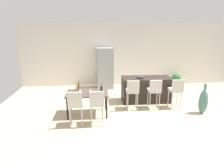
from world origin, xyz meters
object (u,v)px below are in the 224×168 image
potted_plant (176,79)px  wine_bottle_middle (101,90)px  bar_chair_middle (155,90)px  wine_glass_near (91,92)px  bar_chair_right (176,89)px  kitchen_island (146,89)px  wine_glass_right (90,90)px  refrigerator (105,68)px  dining_chair_far (97,103)px  bar_chair_left (133,90)px  floor_vase (203,101)px  dining_chair_near (75,103)px  wine_glass_far (80,90)px  wine_bottle_left (79,87)px  dining_table (87,95)px  fruit_bowl (141,77)px

potted_plant → wine_bottle_middle: bearing=-139.7°
bar_chair_middle → wine_glass_near: bearing=-164.5°
bar_chair_right → wine_glass_near: bearing=-168.4°
kitchen_island → wine_glass_near: bearing=-146.0°
bar_chair_right → kitchen_island: bearing=137.2°
wine_glass_right → refrigerator: 3.07m
dining_chair_far → wine_glass_near: (-0.16, 0.44, 0.17)m
bar_chair_left → floor_vase: size_ratio=1.04×
dining_chair_near → floor_vase: bearing=7.9°
bar_chair_left → bar_chair_middle: same height
dining_chair_far → potted_plant: 5.25m
wine_bottle_middle → wine_glass_far: wine_bottle_middle is taller
refrigerator → dining_chair_far: bearing=-96.1°
bar_chair_right → wine_bottle_middle: (-2.53, -0.46, 0.17)m
refrigerator → dining_chair_near: bearing=-105.0°
floor_vase → wine_bottle_left: bearing=173.3°
wine_glass_near → refrigerator: refrigerator is taller
dining_table → bar_chair_middle: bearing=6.7°
bar_chair_right → refrigerator: 3.48m
dining_chair_far → wine_bottle_left: (-0.57, 1.02, 0.16)m
dining_table → refrigerator: refrigerator is taller
bar_chair_left → potted_plant: bar_chair_left is taller
bar_chair_middle → dining_table: bar_chair_middle is taller
refrigerator → wine_bottle_middle: bearing=-94.5°
dining_chair_far → wine_bottle_left: 1.18m
bar_chair_left → bar_chair_right: (1.49, -0.00, 0.00)m
dining_chair_far → wine_bottle_middle: (0.15, 0.56, 0.17)m
dining_chair_near → dining_chair_far: size_ratio=1.00×
dining_chair_far → fruit_bowl: bearing=46.7°
bar_chair_right → dining_table: bar_chair_right is taller
wine_bottle_middle → floor_vase: 3.29m
wine_glass_far → bar_chair_middle: bearing=8.7°
bar_chair_left → floor_vase: bar_chair_left is taller
bar_chair_left → wine_glass_right: bearing=-164.0°
fruit_bowl → bar_chair_middle: bearing=-63.6°
kitchen_island → bar_chair_right: bearing=-42.8°
bar_chair_right → wine_glass_near: (-2.84, -0.58, 0.17)m
dining_chair_far → floor_vase: bearing=9.2°
wine_glass_right → wine_bottle_middle: bearing=-10.2°
wine_bottle_middle → wine_glass_far: size_ratio=1.79×
dining_table → fruit_bowl: size_ratio=5.34×
dining_chair_far → potted_plant: bearing=43.9°
bar_chair_left → wine_glass_far: 1.75m
potted_plant → kitchen_island: bearing=-136.3°
refrigerator → potted_plant: 3.43m
wine_bottle_middle → floor_vase: wine_bottle_middle is taller
bar_chair_right → wine_glass_far: bar_chair_right is taller
wine_bottle_left → bar_chair_right: bearing=0.0°
kitchen_island → dining_chair_near: (-2.43, -1.79, 0.24)m
wine_bottle_left → wine_bottle_middle: bearing=-32.6°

